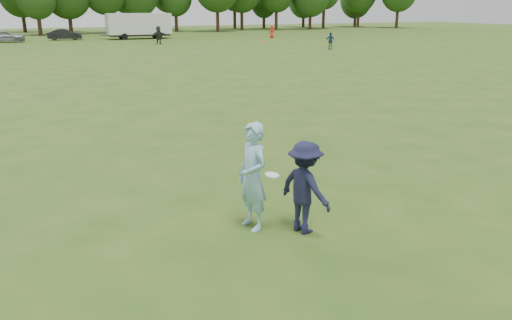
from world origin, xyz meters
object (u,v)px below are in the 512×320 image
object	(u,v)px
defender	(305,187)
car_e	(6,36)
thrower	(253,177)
car_f	(65,35)
player_far_c	(272,32)
player_far_d	(159,35)
player_far_b	(330,41)
field_cone	(265,41)
cargo_trailer	(139,25)

from	to	relation	value
defender	car_e	xyz separation A→B (m)	(-5.90, 59.11, -0.16)
thrower	car_f	size ratio (longest dim) A/B	0.50
player_far_c	player_far_d	xyz separation A→B (m)	(-16.68, -5.18, 0.18)
player_far_b	player_far_d	bearing A→B (deg)	-172.79
defender	car_f	world-z (taller)	defender
defender	player_far_b	distance (m)	42.08
player_far_b	player_far_c	xyz separation A→B (m)	(3.07, 18.96, -0.00)
player_far_d	car_f	world-z (taller)	player_far_d
thrower	player_far_b	bearing A→B (deg)	136.64
car_f	field_cone	bearing A→B (deg)	-117.69
defender	player_far_b	xyz separation A→B (m)	(23.25, 35.08, -0.07)
player_far_c	cargo_trailer	distance (m)	17.39
player_far_b	player_far_d	size ratio (longest dim) A/B	0.82
thrower	car_f	distance (m)	60.32
thrower	car_f	bearing A→B (deg)	170.02
car_e	car_f	xyz separation A→B (m)	(6.65, 1.74, -0.04)
player_far_c	cargo_trailer	xyz separation A→B (m)	(-16.55, 5.23, 0.97)
player_far_d	field_cone	xyz separation A→B (m)	(11.75, -2.74, -0.84)
player_far_c	car_f	world-z (taller)	player_far_c
thrower	player_far_c	distance (m)	59.97
thrower	car_f	xyz separation A→B (m)	(1.56, 60.30, -0.36)
field_cone	cargo_trailer	distance (m)	17.63
field_cone	thrower	bearing A→B (deg)	-115.98
thrower	player_far_d	world-z (taller)	thrower
car_f	field_cone	distance (m)	25.37
player_far_c	car_e	distance (m)	32.62
player_far_b	field_cone	distance (m)	11.21
cargo_trailer	field_cone	bearing A→B (deg)	-48.52
car_f	field_cone	xyz separation A→B (m)	(20.65, -14.73, -0.52)
player_far_d	car_e	size ratio (longest dim) A/B	0.47
player_far_c	car_f	bearing A→B (deg)	38.63
player_far_d	cargo_trailer	world-z (taller)	cargo_trailer
player_far_c	cargo_trailer	size ratio (longest dim) A/B	0.18
field_cone	player_far_c	bearing A→B (deg)	58.13
defender	cargo_trailer	size ratio (longest dim) A/B	0.19
player_far_b	field_cone	world-z (taller)	player_far_b
car_e	field_cone	size ratio (longest dim) A/B	13.95
player_far_c	field_cone	bearing A→B (deg)	111.67
defender	car_e	distance (m)	59.40
defender	car_f	distance (m)	60.85
car_e	field_cone	bearing A→B (deg)	-114.09
car_f	cargo_trailer	size ratio (longest dim) A/B	0.45
car_f	cargo_trailer	bearing A→B (deg)	-92.13
defender	field_cone	world-z (taller)	defender
thrower	cargo_trailer	xyz separation A→B (m)	(10.58, 58.71, 0.74)
player_far_c	player_far_d	distance (m)	17.46
cargo_trailer	thrower	bearing A→B (deg)	-100.21
cargo_trailer	car_e	bearing A→B (deg)	-179.42
player_far_b	car_f	bearing A→B (deg)	-176.31
player_far_b	cargo_trailer	bearing A→B (deg)	171.70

